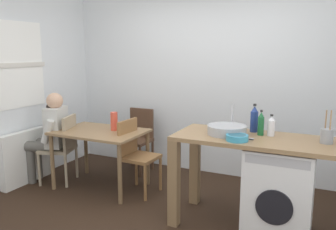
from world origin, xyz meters
The scene contains 19 objects.
ground_plane centered at (0.00, 0.00, 0.00)m, with size 5.46×5.46×0.00m, color black.
wall_back centered at (0.00, 1.75, 1.35)m, with size 4.60×0.10×2.70m, color silver.
radiator centered at (-2.02, 0.30, 0.35)m, with size 0.10×0.80×0.70m, color white.
dining_table centered at (-1.03, 0.59, 0.64)m, with size 1.10×0.76×0.74m.
chair_person_seat centered at (-1.58, 0.51, 0.51)m, with size 0.50×0.50×0.90m.
chair_opposite centered at (-0.56, 0.64, 0.51)m, with size 0.42×0.42×0.90m.
chair_spare_by_wall centered at (-0.93, 1.36, 0.51)m, with size 0.41×0.41×0.90m.
seated_person centered at (-1.74, 0.46, 0.67)m, with size 0.56×0.54×1.20m.
kitchen_counter centered at (0.71, 0.36, 0.76)m, with size 1.50×0.68×0.92m.
washing_machine centered at (1.19, 0.36, 0.43)m, with size 0.60×0.61×0.86m.
sink_basin centered at (0.66, 0.36, 0.97)m, with size 0.38×0.38×0.09m, color #9EA0A5.
tap centered at (0.66, 0.54, 1.06)m, with size 0.02×0.02×0.28m, color #B2B2B7.
bottle_tall_green centered at (0.88, 0.58, 1.05)m, with size 0.08×0.08×0.29m.
bottle_squat_brown centered at (0.97, 0.47, 1.03)m, with size 0.06×0.06×0.25m.
bottle_clear_small centered at (1.06, 0.48, 1.01)m, with size 0.07×0.07×0.21m.
mixing_bowl centered at (0.81, 0.16, 0.95)m, with size 0.20×0.20×0.06m.
utensil_crock centered at (1.55, 0.41, 0.99)m, with size 0.11×0.11×0.30m.
vase centered at (-0.88, 0.69, 0.86)m, with size 0.09×0.09×0.23m, color #D84C38.
scissors centered at (0.87, 0.26, 0.92)m, with size 0.15×0.06×0.01m.
Camera 1 is at (1.55, -2.88, 1.73)m, focal length 37.04 mm.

